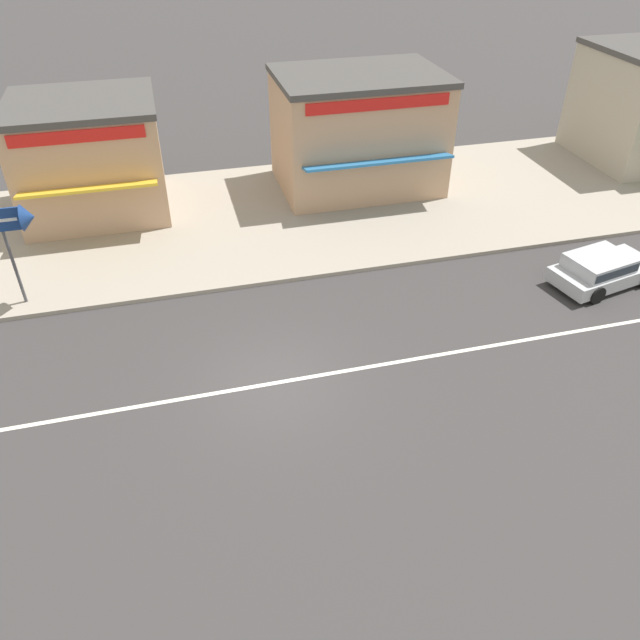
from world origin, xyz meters
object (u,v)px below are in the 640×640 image
object	(u,v)px
shopfront_mid_block	(90,157)
shopfront_far_kios	(358,131)
hatchback_silver_0	(602,268)
arrow_signboard	(22,222)

from	to	relation	value
shopfront_mid_block	shopfront_far_kios	distance (m)	10.81
hatchback_silver_0	shopfront_mid_block	world-z (taller)	shopfront_mid_block
arrow_signboard	shopfront_mid_block	distance (m)	6.66
hatchback_silver_0	shopfront_mid_block	size ratio (longest dim) A/B	0.70
arrow_signboard	shopfront_mid_block	bearing A→B (deg)	76.06
shopfront_far_kios	arrow_signboard	bearing A→B (deg)	-153.64
shopfront_mid_block	shopfront_far_kios	bearing A→B (deg)	-1.58
arrow_signboard	shopfront_mid_block	xyz separation A→B (m)	(1.60, 6.44, -0.58)
arrow_signboard	shopfront_far_kios	xyz separation A→B (m)	(12.40, 6.14, -0.41)
arrow_signboard	shopfront_far_kios	distance (m)	13.84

